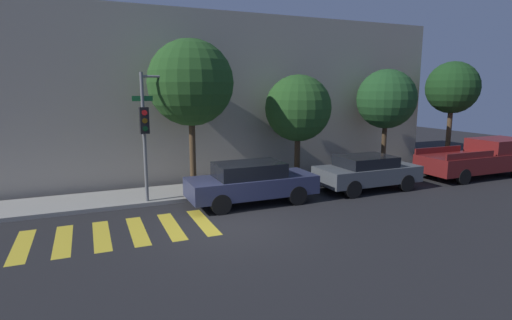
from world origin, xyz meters
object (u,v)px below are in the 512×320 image
object	(u,v)px
tree_near_corner	(191,83)
tree_far_end	(386,99)
pickup_truck	(480,158)
sedan_middle	(367,172)
tree_behind_truck	(453,88)
tree_midblock	(298,108)
traffic_light_pole	(159,114)
sedan_near_corner	(251,182)

from	to	relation	value
tree_near_corner	tree_far_end	bearing A→B (deg)	-0.00
pickup_truck	sedan_middle	bearing A→B (deg)	-180.00
sedan_middle	tree_behind_truck	bearing A→B (deg)	17.77
tree_midblock	sedan_middle	bearing A→B (deg)	-47.95
traffic_light_pole	sedan_near_corner	bearing A→B (deg)	-23.24
sedan_middle	tree_near_corner	world-z (taller)	tree_near_corner
tree_midblock	tree_behind_truck	xyz separation A→B (m)	(9.03, 0.00, 0.87)
sedan_near_corner	tree_behind_truck	world-z (taller)	tree_behind_truck
sedan_near_corner	sedan_middle	size ratio (longest dim) A/B	1.10
traffic_light_pole	tree_far_end	distance (m)	10.89
traffic_light_pole	sedan_middle	distance (m)	8.55
traffic_light_pole	tree_far_end	world-z (taller)	tree_far_end
pickup_truck	tree_far_end	size ratio (longest dim) A/B	1.13
sedan_near_corner	pickup_truck	world-z (taller)	pickup_truck
sedan_middle	sedan_near_corner	bearing A→B (deg)	180.00
traffic_light_pole	sedan_middle	size ratio (longest dim) A/B	1.11
sedan_near_corner	pickup_truck	distance (m)	11.77
sedan_near_corner	pickup_truck	xyz separation A→B (m)	(11.77, 0.00, 0.09)
sedan_near_corner	sedan_middle	distance (m)	5.14
traffic_light_pole	tree_behind_truck	size ratio (longest dim) A/B	0.85
sedan_middle	tree_midblock	distance (m)	3.93
tree_far_end	sedan_middle	bearing A→B (deg)	-140.77
tree_behind_truck	tree_far_end	bearing A→B (deg)	180.00
sedan_near_corner	tree_far_end	xyz separation A→B (m)	(7.89, 2.24, 2.83)
tree_near_corner	tree_midblock	world-z (taller)	tree_near_corner
sedan_middle	tree_far_end	size ratio (longest dim) A/B	0.84
tree_near_corner	tree_behind_truck	bearing A→B (deg)	-0.00
sedan_near_corner	tree_near_corner	size ratio (longest dim) A/B	0.77
sedan_middle	tree_midblock	world-z (taller)	tree_midblock
tree_near_corner	tree_behind_truck	world-z (taller)	tree_near_corner
tree_near_corner	traffic_light_pole	bearing A→B (deg)	-144.86
traffic_light_pole	sedan_middle	xyz separation A→B (m)	(8.09, -1.27, -2.47)
tree_midblock	tree_far_end	size ratio (longest dim) A/B	0.94
traffic_light_pole	tree_far_end	size ratio (longest dim) A/B	0.93
pickup_truck	tree_behind_truck	size ratio (longest dim) A/B	1.03
tree_midblock	tree_far_end	world-z (taller)	tree_far_end
tree_near_corner	tree_far_end	size ratio (longest dim) A/B	1.19
traffic_light_pole	tree_behind_truck	world-z (taller)	tree_behind_truck
sedan_near_corner	tree_far_end	distance (m)	8.67
sedan_near_corner	sedan_middle	xyz separation A→B (m)	(5.14, -0.00, -0.04)
sedan_middle	pickup_truck	bearing A→B (deg)	0.00
tree_near_corner	tree_behind_truck	size ratio (longest dim) A/B	1.09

